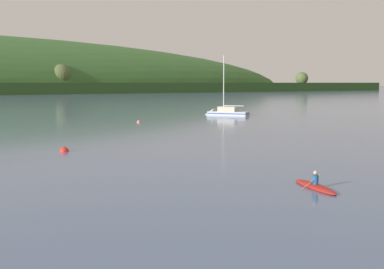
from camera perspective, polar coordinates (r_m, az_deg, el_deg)
sailboat_outer_reach at (r=83.34m, az=3.56°, el=2.37°), size 6.37×7.20×10.80m
canoe_with_paddler at (r=26.73m, az=13.77°, el=-5.72°), size 1.75×3.94×1.02m
mooring_buoy_foreground at (r=40.97m, az=-14.26°, el=-1.86°), size 0.72×0.72×0.80m
mooring_buoy_midchannel at (r=69.23m, az=-6.05°, el=1.39°), size 0.57×0.57×0.65m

